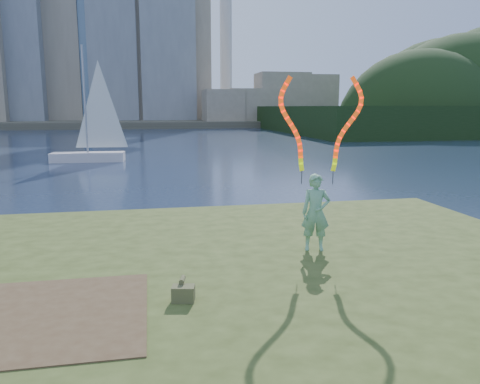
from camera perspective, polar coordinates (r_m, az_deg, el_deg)
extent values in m
plane|color=#1A2842|center=(10.96, -7.92, -10.64)|extent=(320.00, 320.00, 0.00)
cube|color=#354318|center=(8.61, -6.97, -15.62)|extent=(20.00, 18.00, 0.30)
cube|color=#354318|center=(8.77, -7.15, -13.30)|extent=(17.00, 15.00, 0.30)
cube|color=#354318|center=(8.86, -7.28, -11.31)|extent=(14.00, 12.00, 0.30)
cube|color=#47331E|center=(7.87, -23.36, -13.72)|extent=(3.20, 3.00, 0.02)
cube|color=#4C4738|center=(105.28, -10.86, 8.36)|extent=(320.00, 40.00, 1.20)
imported|color=#106B33|center=(10.31, 9.22, -2.48)|extent=(0.69, 0.54, 1.68)
cylinder|color=black|center=(10.25, 7.53, 1.81)|extent=(0.02, 0.02, 0.30)
cylinder|color=black|center=(10.33, 11.26, 1.76)|extent=(0.02, 0.02, 0.30)
cube|color=#464928|center=(7.79, -6.92, -12.20)|extent=(0.40, 0.31, 0.26)
cylinder|color=#464928|center=(7.89, -7.04, -10.56)|extent=(0.13, 0.25, 0.09)
cube|color=silver|center=(35.63, -18.02, 4.04)|extent=(5.18, 1.91, 0.71)
cylinder|color=gray|center=(35.45, -18.39, 10.44)|extent=(0.14, 0.14, 7.75)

